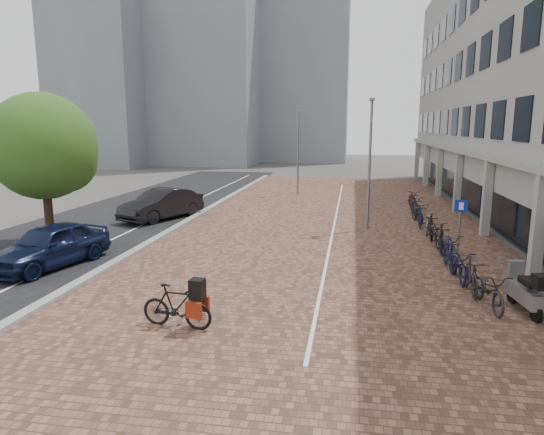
{
  "coord_description": "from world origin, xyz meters",
  "views": [
    {
      "loc": [
        3.02,
        -11.84,
        4.78
      ],
      "look_at": [
        0.0,
        6.0,
        1.3
      ],
      "focal_mm": 31.63,
      "sensor_mm": 36.0,
      "label": 1
    }
  ],
  "objects_px": {
    "parking_sign": "(460,220)",
    "car_navy": "(50,245)",
    "car_dark": "(162,204)",
    "scooter_front": "(526,290)",
    "hero_bike": "(177,305)"
  },
  "relations": [
    {
      "from": "car_navy",
      "to": "scooter_front",
      "type": "xyz_separation_m",
      "value": [
        14.64,
        -1.73,
        -0.13
      ]
    },
    {
      "from": "car_dark",
      "to": "hero_bike",
      "type": "bearing_deg",
      "value": -43.23
    },
    {
      "from": "car_navy",
      "to": "parking_sign",
      "type": "distance_m",
      "value": 14.55
    },
    {
      "from": "parking_sign",
      "to": "car_navy",
      "type": "bearing_deg",
      "value": -153.23
    },
    {
      "from": "parking_sign",
      "to": "scooter_front",
      "type": "bearing_deg",
      "value": -71.79
    },
    {
      "from": "car_navy",
      "to": "hero_bike",
      "type": "bearing_deg",
      "value": -20.1
    },
    {
      "from": "hero_bike",
      "to": "scooter_front",
      "type": "relative_size",
      "value": 1.01
    },
    {
      "from": "scooter_front",
      "to": "parking_sign",
      "type": "bearing_deg",
      "value": 88.74
    },
    {
      "from": "car_navy",
      "to": "parking_sign",
      "type": "bearing_deg",
      "value": 28.44
    },
    {
      "from": "car_navy",
      "to": "car_dark",
      "type": "height_order",
      "value": "car_dark"
    },
    {
      "from": "car_navy",
      "to": "parking_sign",
      "type": "relative_size",
      "value": 2.07
    },
    {
      "from": "scooter_front",
      "to": "car_navy",
      "type": "bearing_deg",
      "value": 166.0
    },
    {
      "from": "parking_sign",
      "to": "hero_bike",
      "type": "bearing_deg",
      "value": -123.47
    },
    {
      "from": "hero_bike",
      "to": "scooter_front",
      "type": "height_order",
      "value": "hero_bike"
    },
    {
      "from": "car_navy",
      "to": "parking_sign",
      "type": "xyz_separation_m",
      "value": [
        14.07,
        3.66,
        0.65
      ]
    }
  ]
}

